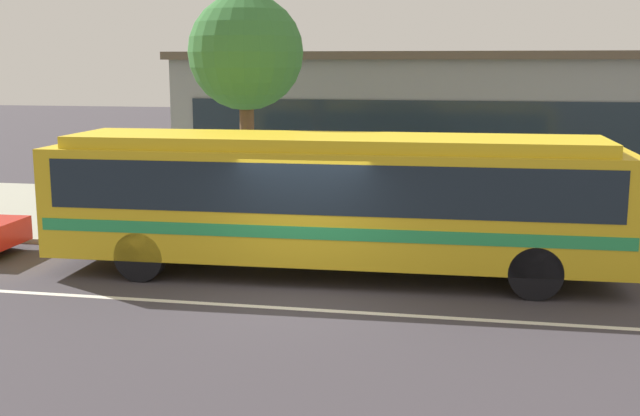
{
  "coord_description": "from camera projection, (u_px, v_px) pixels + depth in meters",
  "views": [
    {
      "loc": [
        3.07,
        -13.81,
        4.27
      ],
      "look_at": [
        -0.0,
        2.01,
        1.3
      ],
      "focal_mm": 44.24,
      "sensor_mm": 36.0,
      "label": 1
    }
  ],
  "objects": [
    {
      "name": "pedestrian_waiting_near_sign",
      "position": [
        601.0,
        209.0,
        17.32
      ],
      "size": [
        0.48,
        0.48,
        1.67
      ],
      "color": "navy",
      "rests_on": "sidewalk_slab"
    },
    {
      "name": "street_tree_near_stop",
      "position": [
        246.0,
        54.0,
        19.12
      ],
      "size": [
        2.81,
        2.81,
        5.81
      ],
      "color": "brown",
      "rests_on": "sidewalk_slab"
    },
    {
      "name": "transit_bus",
      "position": [
        333.0,
        195.0,
        15.85
      ],
      "size": [
        11.59,
        2.8,
        2.85
      ],
      "color": "gold",
      "rests_on": "ground_plane"
    },
    {
      "name": "sidewalk_slab",
      "position": [
        355.0,
        221.0,
        21.37
      ],
      "size": [
        60.0,
        8.0,
        0.12
      ],
      "primitive_type": "cube",
      "color": "#9A9A88",
      "rests_on": "ground_plane"
    },
    {
      "name": "ground_plane",
      "position": [
        300.0,
        296.0,
        14.68
      ],
      "size": [
        120.0,
        120.0,
        0.0
      ],
      "primitive_type": "plane",
      "color": "#3A363B"
    },
    {
      "name": "bus_stop_sign",
      "position": [
        544.0,
        184.0,
        16.85
      ],
      "size": [
        0.08,
        0.44,
        2.51
      ],
      "color": "gray",
      "rests_on": "sidewalk_slab"
    },
    {
      "name": "pedestrian_standing_by_tree",
      "position": [
        201.0,
        200.0,
        18.66
      ],
      "size": [
        0.39,
        0.39,
        1.65
      ],
      "color": "navy",
      "rests_on": "sidewalk_slab"
    },
    {
      "name": "pedestrian_walking_along_curb",
      "position": [
        254.0,
        192.0,
        19.74
      ],
      "size": [
        0.42,
        0.42,
        1.68
      ],
      "color": "#3A3742",
      "rests_on": "sidewalk_slab"
    },
    {
      "name": "lane_stripe_center",
      "position": [
        290.0,
        308.0,
        13.91
      ],
      "size": [
        56.0,
        0.16,
        0.01
      ],
      "primitive_type": "cube",
      "color": "silver",
      "rests_on": "ground_plane"
    },
    {
      "name": "station_building",
      "position": [
        473.0,
        122.0,
        26.4
      ],
      "size": [
        19.02,
        7.57,
        4.61
      ],
      "color": "gray",
      "rests_on": "ground_plane"
    }
  ]
}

